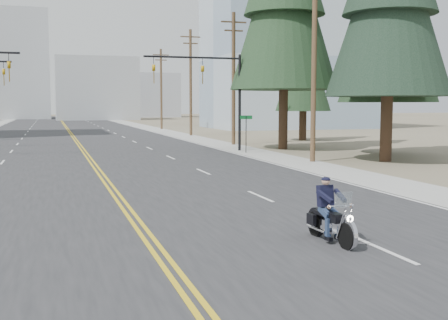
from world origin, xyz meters
TOP-DOWN VIEW (x-y plane):
  - road at (0.00, 70.00)m, footprint 20.00×200.00m
  - sidewalk_right at (11.50, 70.00)m, footprint 3.00×200.00m
  - traffic_mast_right at (8.98, 32.00)m, footprint 7.10×0.26m
  - street_sign at (10.80, 30.00)m, footprint 0.90×0.06m
  - utility_pole_b at (12.50, 23.00)m, footprint 2.20×0.30m
  - utility_pole_c at (12.50, 38.00)m, footprint 2.20×0.30m
  - utility_pole_d at (12.50, 53.00)m, footprint 2.20×0.30m
  - utility_pole_e at (12.50, 70.00)m, footprint 2.20×0.30m
  - glass_building at (32.00, 70.00)m, footprint 24.00×16.00m
  - haze_bldg_b at (8.00, 125.00)m, footprint 18.00×14.00m
  - haze_bldg_c at (40.00, 110.00)m, footprint 16.00×12.00m
  - haze_bldg_d at (-12.00, 140.00)m, footprint 20.00×15.00m
  - haze_bldg_e at (25.00, 150.00)m, footprint 14.00×14.00m
  - motorcyclist at (4.20, 5.09)m, footprint 0.98×2.08m
  - conifer_mid at (19.60, 26.23)m, footprint 6.64×6.64m
  - conifer_far at (20.64, 41.71)m, footprint 5.22×5.22m

SIDE VIEW (x-z plane):
  - road at x=0.00m, z-range 0.00..0.01m
  - sidewalk_right at x=11.50m, z-range 0.00..0.01m
  - motorcyclist at x=4.20m, z-range 0.00..1.60m
  - street_sign at x=10.80m, z-range 0.49..3.12m
  - traffic_mast_right at x=8.98m, z-range 1.44..8.44m
  - utility_pole_c at x=12.50m, z-range 0.23..11.23m
  - utility_pole_e at x=12.50m, z-range 0.23..11.23m
  - utility_pole_b at x=12.50m, z-range 0.23..11.73m
  - utility_pole_d at x=12.50m, z-range 0.23..11.73m
  - haze_bldg_e at x=25.00m, z-range 0.00..12.00m
  - haze_bldg_b at x=8.00m, z-range 0.00..14.00m
  - conifer_far at x=20.64m, z-range 1.03..15.01m
  - haze_bldg_c at x=40.00m, z-range 0.00..18.00m
  - glass_building at x=32.00m, z-range 0.00..20.00m
  - conifer_mid at x=19.60m, z-range 1.31..19.02m
  - haze_bldg_d at x=-12.00m, z-range 0.00..26.00m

